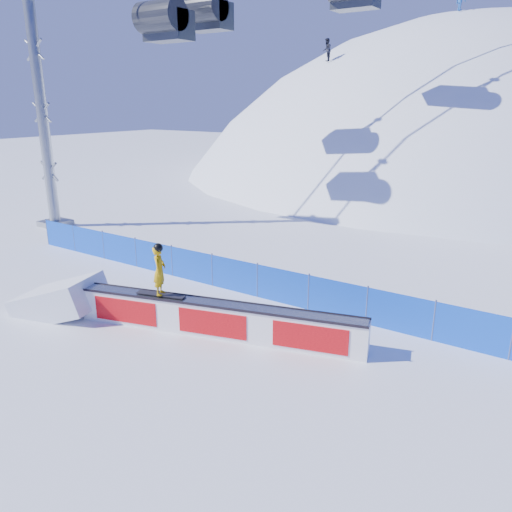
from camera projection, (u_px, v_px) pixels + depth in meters
The scene contains 7 objects.
ground at pixel (143, 338), 14.43m from camera, with size 160.00×160.00×0.00m, color white.
snow_hill at pixel (444, 342), 53.10m from camera, with size 64.00×64.00×64.00m.
safety_fence at pixel (234, 275), 17.82m from camera, with size 22.05×0.05×1.30m.
rail_box at pixel (216, 319), 14.45m from camera, with size 8.59×2.93×1.05m.
snow_ramp at pixel (61, 312), 16.24m from camera, with size 2.65×1.77×0.99m, color white, non-canonical shape.
snowboarder at pixel (159, 270), 14.59m from camera, with size 1.55×0.68×1.60m.
distant_skiers at pixel (482, 25), 34.50m from camera, with size 20.37×8.68×5.50m.
Camera 1 is at (10.00, -9.03, 6.56)m, focal length 35.00 mm.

